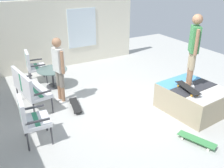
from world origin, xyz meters
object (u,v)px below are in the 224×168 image
object	(u,v)px
skate_ramp	(193,98)
patio_table	(53,75)
patio_chair_near_house	(32,64)
patio_bench	(28,87)
person_skater	(194,46)
person_watching	(59,66)
skateboard_by_bench	(75,105)
skateboard_spare	(197,140)
skateboard_on_ramp	(188,88)
patio_chair_by_wall	(29,117)

from	to	relation	value
skate_ramp	patio_table	distance (m)	4.11
skate_ramp	patio_chair_near_house	xyz separation A→B (m)	(3.77, 3.10, 0.28)
patio_bench	person_skater	bearing A→B (deg)	-120.29
person_watching	skateboard_by_bench	bearing A→B (deg)	-160.47
patio_table	skateboard_spare	distance (m)	4.51
skate_ramp	skateboard_spare	world-z (taller)	skate_ramp
skateboard_on_ramp	patio_bench	bearing A→B (deg)	55.41
person_watching	skateboard_on_ramp	xyz separation A→B (m)	(-2.17, -2.42, -0.30)
patio_chair_by_wall	skateboard_spare	distance (m)	3.46
patio_chair_near_house	skateboard_on_ramp	world-z (taller)	patio_chair_near_house
skate_ramp	patio_chair_near_house	size ratio (longest dim) A/B	2.21
patio_chair_near_house	skateboard_by_bench	size ratio (longest dim) A/B	1.24
skate_ramp	skateboard_by_bench	world-z (taller)	skate_ramp
person_watching	skateboard_on_ramp	size ratio (longest dim) A/B	2.16
patio_chair_by_wall	person_watching	bearing A→B (deg)	-38.92
patio_bench	patio_chair_near_house	bearing A→B (deg)	-16.97
skateboard_spare	skateboard_on_ramp	world-z (taller)	skateboard_on_ramp
patio_chair_by_wall	patio_bench	bearing A→B (deg)	-11.31
person_skater	skateboard_on_ramp	size ratio (longest dim) A/B	2.13
patio_chair_near_house	person_watching	distance (m)	1.77
person_skater	patio_bench	bearing A→B (deg)	59.71
patio_table	skateboard_spare	bearing A→B (deg)	-157.25
patio_chair_by_wall	person_watching	distance (m)	1.83
person_skater	skateboard_spare	distance (m)	2.14
patio_chair_near_house	patio_table	world-z (taller)	patio_chair_near_house
patio_table	person_skater	distance (m)	4.14
skate_ramp	patio_chair_by_wall	size ratio (longest dim) A/B	2.21
skateboard_on_ramp	skateboard_spare	bearing A→B (deg)	148.50
patio_chair_by_wall	patio_chair_near_house	bearing A→B (deg)	-14.34
skate_ramp	person_watching	size ratio (longest dim) A/B	1.27
skateboard_spare	person_skater	bearing A→B (deg)	-35.26
skate_ramp	person_skater	bearing A→B (deg)	43.78
person_skater	skateboard_on_ramp	xyz separation A→B (m)	(-0.20, 0.23, -0.95)
person_skater	skateboard_spare	size ratio (longest dim) A/B	2.14
skateboard_by_bench	patio_chair_by_wall	bearing A→B (deg)	123.47
patio_chair_near_house	person_skater	distance (m)	4.84
skate_ramp	skateboard_by_bench	bearing A→B (deg)	58.73
patio_chair_by_wall	person_watching	xyz separation A→B (m)	(1.38, -1.11, 0.44)
skateboard_on_ramp	patio_chair_by_wall	bearing A→B (deg)	77.36
patio_bench	patio_chair_by_wall	xyz separation A→B (m)	(-1.44, 0.29, -0.00)
patio_table	skateboard_on_ramp	size ratio (longest dim) A/B	1.09
skateboard_by_bench	patio_table	bearing A→B (deg)	3.49
person_watching	skateboard_by_bench	xyz separation A→B (m)	(-0.52, -0.18, -0.96)
patio_table	skateboard_by_bench	distance (m)	1.58
patio_chair_by_wall	skateboard_on_ramp	bearing A→B (deg)	-102.64
patio_chair_near_house	person_watching	size ratio (longest dim) A/B	0.57
patio_bench	person_skater	distance (m)	4.17
patio_bench	person_watching	bearing A→B (deg)	-94.35
patio_chair_by_wall	patio_table	xyz separation A→B (m)	(2.41, -1.21, -0.21)
person_skater	patio_table	bearing A→B (deg)	40.52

